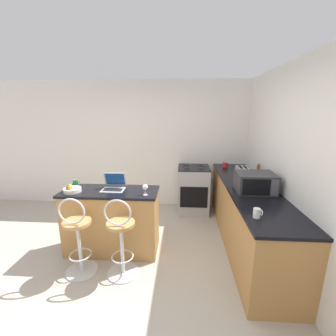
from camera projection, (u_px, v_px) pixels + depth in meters
ground_plane at (131, 278)px, 2.77m from camera, size 20.00×20.00×0.00m
wall_back at (153, 145)px, 4.69m from camera, size 12.00×0.06×2.60m
wall_right at (311, 180)px, 2.33m from camera, size 0.06×12.00×2.60m
breakfast_bar at (112, 221)px, 3.22m from camera, size 1.33×0.53×0.93m
counter_right at (246, 214)px, 3.42m from camera, size 0.68×2.82×0.93m
bar_stool_near at (78, 238)px, 2.75m from camera, size 0.40×0.40×1.04m
bar_stool_far at (121, 239)px, 2.72m from camera, size 0.40×0.40×1.04m
laptop at (114, 185)px, 3.15m from camera, size 0.31×0.28×0.23m
microwave at (255, 182)px, 3.03m from camera, size 0.50×0.41×0.26m
toaster at (243, 172)px, 3.68m from camera, size 0.20×0.28×0.18m
stove_range at (193, 190)px, 4.51m from camera, size 0.61×0.61×0.94m
mug_white at (257, 213)px, 2.30m from camera, size 0.09×0.07×0.10m
mug_green at (76, 183)px, 3.28m from camera, size 0.09×0.07×0.10m
wine_glass_short at (145, 187)px, 2.91m from camera, size 0.07×0.07×0.15m
fruit_bowl at (72, 189)px, 3.04m from camera, size 0.24×0.24×0.11m
mug_red at (225, 165)px, 4.38m from camera, size 0.10×0.09×0.09m
pepper_mill at (258, 171)px, 3.66m from camera, size 0.05×0.05×0.24m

